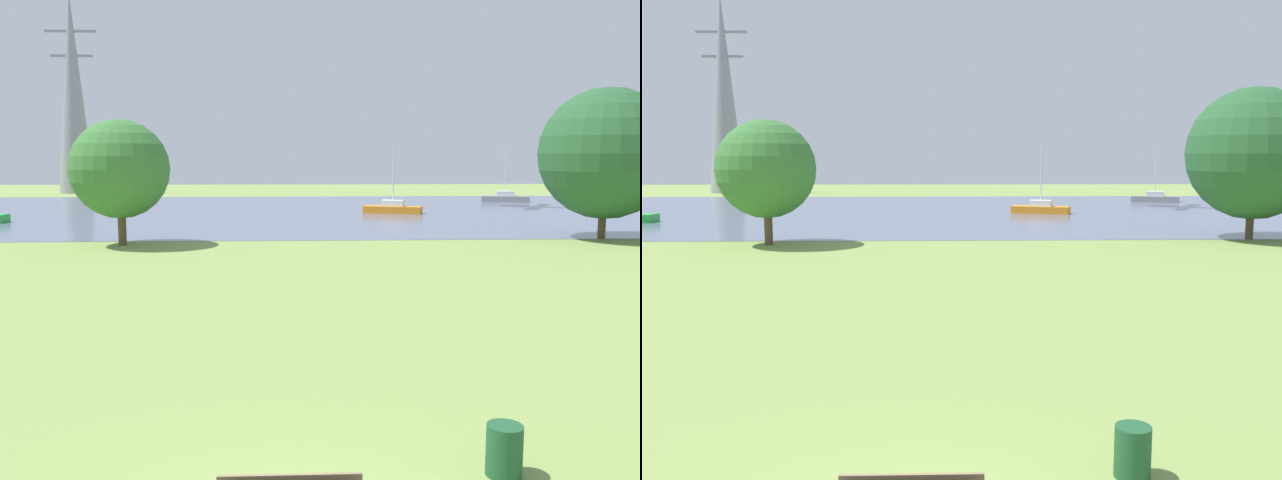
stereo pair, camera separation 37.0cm
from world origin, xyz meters
The scene contains 8 objects.
ground_plane centered at (0.00, 22.00, 0.00)m, with size 160.00×160.00×0.00m, color #7F994C.
litter_bin centered at (3.29, 1.91, 0.40)m, with size 0.56×0.56×0.80m, color #1E512D.
water_surface centered at (0.00, 50.00, 0.01)m, with size 140.00×40.00×0.02m, color slate.
sailboat_gray centered at (22.32, 60.45, 0.44)m, with size 5.03×2.75×5.31m.
sailboat_orange centered at (8.54, 47.40, 0.45)m, with size 5.03×2.97×5.67m.
tree_west_far centered at (-9.14, 28.58, 4.12)m, with size 5.32×5.32×6.79m.
tree_east_near centered at (18.22, 30.21, 4.95)m, with size 7.58×7.58×8.75m.
electricity_pylon centered at (-27.44, 79.17, 12.64)m, with size 6.40×4.40×25.25m.
Camera 2 is at (0.40, -7.66, 4.91)m, focal length 37.26 mm.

